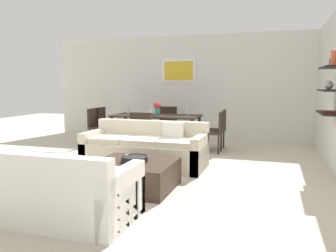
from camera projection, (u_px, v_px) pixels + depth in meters
ground_plane at (144, 171)px, 5.69m from camera, size 18.00×18.00×0.00m
back_wall_unit at (204, 88)px, 8.78m from camera, size 8.40×0.09×2.70m
sofa_beige at (146, 150)px, 6.00m from camera, size 2.12×0.90×0.78m
loveseat_white at (60, 193)px, 3.63m from camera, size 1.57×0.90×0.78m
coffee_table at (135, 175)px, 4.73m from camera, size 1.08×0.98×0.38m
decorative_bowl at (135, 159)px, 4.70m from camera, size 0.37×0.37×0.08m
dining_table at (156, 118)px, 7.71m from camera, size 1.97×0.85×0.75m
dining_chair_right_far at (219, 127)px, 7.50m from camera, size 0.44×0.44×0.88m
dining_chair_foot at (143, 130)px, 6.94m from camera, size 0.44×0.44×0.88m
dining_chair_right_near at (216, 129)px, 7.14m from camera, size 0.44×0.44×0.88m
dining_chair_left_far at (105, 123)px, 8.32m from camera, size 0.44×0.44×0.88m
dining_chair_left_near at (97, 124)px, 7.96m from camera, size 0.44×0.44×0.88m
dining_chair_head at (167, 122)px, 8.52m from camera, size 0.44×0.44×0.88m
wine_glass_foot at (150, 111)px, 7.34m from camera, size 0.06×0.06×0.16m
wine_glass_left_far at (129, 110)px, 8.00m from camera, size 0.06×0.06×0.14m
wine_glass_right_far at (188, 110)px, 7.57m from camera, size 0.08×0.08×0.17m
centerpiece_vase at (157, 107)px, 7.64m from camera, size 0.16×0.16×0.30m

